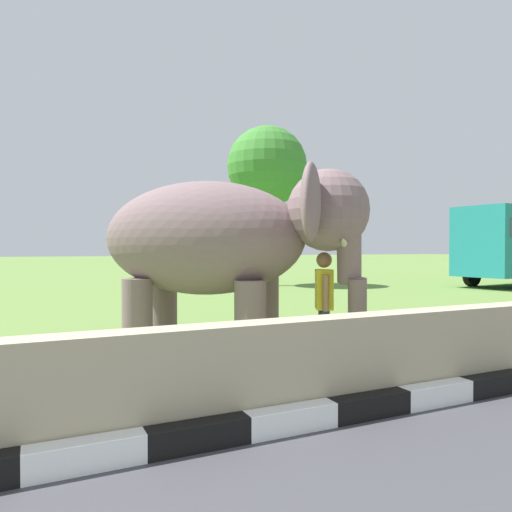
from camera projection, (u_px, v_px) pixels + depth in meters
The scene contains 4 objects.
barrier_parapet at pixel (198, 381), 4.35m from camera, with size 28.00×0.36×1.00m, color tan.
elephant at pixel (226, 240), 7.08m from camera, with size 3.92×3.71×2.83m.
person_handler at pixel (324, 302), 7.02m from camera, with size 0.40×0.60×1.66m.
tree_distant at pixel (267, 167), 21.85m from camera, with size 3.66×3.66×7.30m.
Camera 1 is at (0.64, 0.36, 1.71)m, focal length 33.51 mm.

